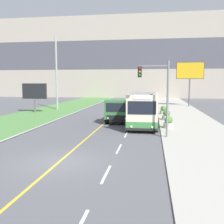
{
  "coord_description": "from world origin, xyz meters",
  "views": [
    {
      "loc": [
        4.77,
        -12.72,
        4.15
      ],
      "look_at": [
        1.1,
        11.06,
        1.4
      ],
      "focal_mm": 42.0,
      "sensor_mm": 36.0,
      "label": 1
    }
  ],
  "objects_px": {
    "city_bus": "(143,111)",
    "planter_round_third": "(164,110)",
    "dump_truck": "(119,111)",
    "planter_round_near": "(168,123)",
    "traffic_light_mast": "(159,89)",
    "planter_round_second": "(167,115)",
    "billboard_large": "(190,73)",
    "billboard_small": "(34,92)",
    "utility_pole_far": "(56,73)"
  },
  "relations": [
    {
      "from": "dump_truck",
      "to": "planter_round_second",
      "type": "relative_size",
      "value": 6.03
    },
    {
      "from": "city_bus",
      "to": "billboard_large",
      "type": "bearing_deg",
      "value": 72.62
    },
    {
      "from": "city_bus",
      "to": "traffic_light_mast",
      "type": "xyz_separation_m",
      "value": [
        1.26,
        -3.87,
        2.02
      ]
    },
    {
      "from": "city_bus",
      "to": "planter_round_third",
      "type": "xyz_separation_m",
      "value": [
        2.25,
        10.35,
        -1.06
      ]
    },
    {
      "from": "planter_round_near",
      "to": "dump_truck",
      "type": "bearing_deg",
      "value": 146.62
    },
    {
      "from": "traffic_light_mast",
      "to": "billboard_small",
      "type": "relative_size",
      "value": 1.43
    },
    {
      "from": "planter_round_third",
      "to": "city_bus",
      "type": "bearing_deg",
      "value": -102.28
    },
    {
      "from": "dump_truck",
      "to": "billboard_large",
      "type": "bearing_deg",
      "value": 63.47
    },
    {
      "from": "utility_pole_far",
      "to": "city_bus",
      "type": "bearing_deg",
      "value": -47.02
    },
    {
      "from": "utility_pole_far",
      "to": "planter_round_near",
      "type": "bearing_deg",
      "value": -42.36
    },
    {
      "from": "dump_truck",
      "to": "city_bus",
      "type": "bearing_deg",
      "value": -52.23
    },
    {
      "from": "traffic_light_mast",
      "to": "planter_round_second",
      "type": "distance_m",
      "value": 9.66
    },
    {
      "from": "dump_truck",
      "to": "planter_round_near",
      "type": "distance_m",
      "value": 5.79
    },
    {
      "from": "dump_truck",
      "to": "traffic_light_mast",
      "type": "xyz_separation_m",
      "value": [
        3.79,
        -7.13,
        2.43
      ]
    },
    {
      "from": "dump_truck",
      "to": "planter_round_third",
      "type": "height_order",
      "value": "dump_truck"
    },
    {
      "from": "billboard_large",
      "to": "billboard_small",
      "type": "bearing_deg",
      "value": -150.97
    },
    {
      "from": "billboard_large",
      "to": "planter_round_second",
      "type": "distance_m",
      "value": 18.45
    },
    {
      "from": "dump_truck",
      "to": "planter_round_third",
      "type": "distance_m",
      "value": 8.58
    },
    {
      "from": "city_bus",
      "to": "billboard_small",
      "type": "relative_size",
      "value": 1.38
    },
    {
      "from": "dump_truck",
      "to": "billboard_large",
      "type": "distance_m",
      "value": 21.78
    },
    {
      "from": "city_bus",
      "to": "dump_truck",
      "type": "height_order",
      "value": "city_bus"
    },
    {
      "from": "planter_round_near",
      "to": "city_bus",
      "type": "bearing_deg",
      "value": -177.47
    },
    {
      "from": "planter_round_third",
      "to": "billboard_large",
      "type": "bearing_deg",
      "value": 68.43
    },
    {
      "from": "planter_round_second",
      "to": "planter_round_third",
      "type": "relative_size",
      "value": 1.03
    },
    {
      "from": "utility_pole_far",
      "to": "billboard_large",
      "type": "xyz_separation_m",
      "value": [
        20.46,
        7.86,
        0.3
      ]
    },
    {
      "from": "dump_truck",
      "to": "utility_pole_far",
      "type": "height_order",
      "value": "utility_pole_far"
    },
    {
      "from": "dump_truck",
      "to": "billboard_large",
      "type": "xyz_separation_m",
      "value": [
        9.52,
        19.06,
        4.53
      ]
    },
    {
      "from": "planter_round_second",
      "to": "billboard_large",
      "type": "bearing_deg",
      "value": 74.88
    },
    {
      "from": "traffic_light_mast",
      "to": "planter_round_near",
      "type": "distance_m",
      "value": 5.13
    },
    {
      "from": "planter_round_second",
      "to": "planter_round_near",
      "type": "bearing_deg",
      "value": -91.06
    },
    {
      "from": "billboard_large",
      "to": "billboard_small",
      "type": "height_order",
      "value": "billboard_large"
    },
    {
      "from": "billboard_small",
      "to": "planter_round_near",
      "type": "xyz_separation_m",
      "value": [
        17.29,
        -10.01,
        -2.26
      ]
    },
    {
      "from": "traffic_light_mast",
      "to": "billboard_large",
      "type": "xyz_separation_m",
      "value": [
        5.73,
        26.19,
        2.11
      ]
    },
    {
      "from": "billboard_small",
      "to": "planter_round_near",
      "type": "height_order",
      "value": "billboard_small"
    },
    {
      "from": "traffic_light_mast",
      "to": "planter_round_near",
      "type": "relative_size",
      "value": 5.34
    },
    {
      "from": "dump_truck",
      "to": "planter_round_third",
      "type": "xyz_separation_m",
      "value": [
        4.78,
        7.09,
        -0.66
      ]
    },
    {
      "from": "dump_truck",
      "to": "billboard_large",
      "type": "height_order",
      "value": "billboard_large"
    },
    {
      "from": "city_bus",
      "to": "planter_round_third",
      "type": "distance_m",
      "value": 10.65
    },
    {
      "from": "planter_round_near",
      "to": "utility_pole_far",
      "type": "bearing_deg",
      "value": 137.64
    },
    {
      "from": "dump_truck",
      "to": "planter_round_near",
      "type": "height_order",
      "value": "dump_truck"
    },
    {
      "from": "billboard_large",
      "to": "planter_round_near",
      "type": "relative_size",
      "value": 6.99
    },
    {
      "from": "planter_round_second",
      "to": "city_bus",
      "type": "bearing_deg",
      "value": -114.36
    },
    {
      "from": "city_bus",
      "to": "traffic_light_mast",
      "type": "bearing_deg",
      "value": -71.96
    },
    {
      "from": "utility_pole_far",
      "to": "planter_round_third",
      "type": "xyz_separation_m",
      "value": [
        15.73,
        -4.11,
        -4.89
      ]
    },
    {
      "from": "planter_round_third",
      "to": "dump_truck",
      "type": "bearing_deg",
      "value": -124.01
    },
    {
      "from": "planter_round_near",
      "to": "planter_round_third",
      "type": "xyz_separation_m",
      "value": [
        -0.02,
        10.25,
        0.01
      ]
    },
    {
      "from": "traffic_light_mast",
      "to": "planter_round_third",
      "type": "bearing_deg",
      "value": 86.0
    },
    {
      "from": "planter_round_near",
      "to": "billboard_large",
      "type": "bearing_deg",
      "value": 78.02
    },
    {
      "from": "dump_truck",
      "to": "billboard_small",
      "type": "distance_m",
      "value": 14.33
    },
    {
      "from": "billboard_large",
      "to": "planter_round_second",
      "type": "height_order",
      "value": "billboard_large"
    }
  ]
}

